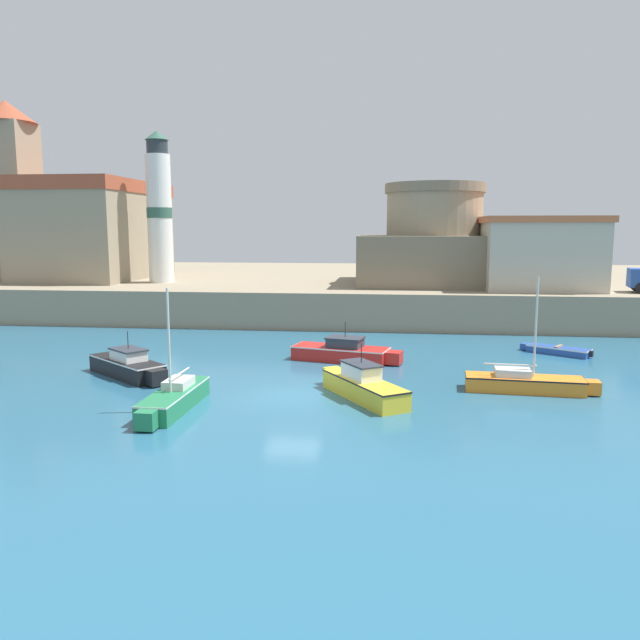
{
  "coord_description": "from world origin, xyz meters",
  "views": [
    {
      "loc": [
        4.47,
        -27.45,
        7.66
      ],
      "look_at": [
        0.05,
        10.53,
        2.0
      ],
      "focal_mm": 35.0,
      "sensor_mm": 36.0,
      "label": 1
    }
  ],
  "objects_px": {
    "fortress": "(434,248)",
    "motorboat_red_2": "(344,352)",
    "sailboat_orange_4": "(526,382)",
    "motorboat_yellow_0": "(362,385)",
    "sailboat_green_1": "(174,398)",
    "motorboat_black_3": "(128,366)",
    "lighthouse": "(159,210)",
    "harbor_shed_near_wharf": "(540,253)",
    "dinghy_blue_5": "(557,350)",
    "church": "(81,222)"
  },
  "relations": [
    {
      "from": "fortress",
      "to": "motorboat_red_2",
      "type": "bearing_deg",
      "value": -107.39
    },
    {
      "from": "motorboat_red_2",
      "to": "sailboat_orange_4",
      "type": "xyz_separation_m",
      "value": [
        9.08,
        -5.9,
        -0.09
      ]
    },
    {
      "from": "motorboat_yellow_0",
      "to": "sailboat_green_1",
      "type": "relative_size",
      "value": 0.97
    },
    {
      "from": "motorboat_yellow_0",
      "to": "fortress",
      "type": "relative_size",
      "value": 0.45
    },
    {
      "from": "sailboat_green_1",
      "to": "motorboat_black_3",
      "type": "height_order",
      "value": "sailboat_green_1"
    },
    {
      "from": "lighthouse",
      "to": "sailboat_orange_4",
      "type": "bearing_deg",
      "value": -41.82
    },
    {
      "from": "motorboat_black_3",
      "to": "harbor_shed_near_wharf",
      "type": "height_order",
      "value": "harbor_shed_near_wharf"
    },
    {
      "from": "motorboat_black_3",
      "to": "dinghy_blue_5",
      "type": "height_order",
      "value": "motorboat_black_3"
    },
    {
      "from": "fortress",
      "to": "lighthouse",
      "type": "bearing_deg",
      "value": -175.61
    },
    {
      "from": "dinghy_blue_5",
      "to": "harbor_shed_near_wharf",
      "type": "distance_m",
      "value": 13.25
    },
    {
      "from": "motorboat_red_2",
      "to": "motorboat_black_3",
      "type": "height_order",
      "value": "motorboat_black_3"
    },
    {
      "from": "motorboat_black_3",
      "to": "dinghy_blue_5",
      "type": "distance_m",
      "value": 25.19
    },
    {
      "from": "sailboat_green_1",
      "to": "dinghy_blue_5",
      "type": "xyz_separation_m",
      "value": [
        19.25,
        14.13,
        -0.25
      ]
    },
    {
      "from": "motorboat_red_2",
      "to": "lighthouse",
      "type": "relative_size",
      "value": 0.5
    },
    {
      "from": "sailboat_orange_4",
      "to": "fortress",
      "type": "relative_size",
      "value": 0.48
    },
    {
      "from": "harbor_shed_near_wharf",
      "to": "motorboat_red_2",
      "type": "bearing_deg",
      "value": -132.72
    },
    {
      "from": "sailboat_green_1",
      "to": "harbor_shed_near_wharf",
      "type": "height_order",
      "value": "harbor_shed_near_wharf"
    },
    {
      "from": "sailboat_green_1",
      "to": "lighthouse",
      "type": "height_order",
      "value": "lighthouse"
    },
    {
      "from": "sailboat_green_1",
      "to": "fortress",
      "type": "relative_size",
      "value": 0.46
    },
    {
      "from": "church",
      "to": "lighthouse",
      "type": "relative_size",
      "value": 1.24
    },
    {
      "from": "church",
      "to": "sailboat_green_1",
      "type": "bearing_deg",
      "value": -57.66
    },
    {
      "from": "motorboat_red_2",
      "to": "dinghy_blue_5",
      "type": "relative_size",
      "value": 1.66
    },
    {
      "from": "motorboat_yellow_0",
      "to": "sailboat_orange_4",
      "type": "height_order",
      "value": "sailboat_orange_4"
    },
    {
      "from": "motorboat_red_2",
      "to": "fortress",
      "type": "height_order",
      "value": "fortress"
    },
    {
      "from": "harbor_shed_near_wharf",
      "to": "sailboat_orange_4",
      "type": "bearing_deg",
      "value": -103.61
    },
    {
      "from": "motorboat_yellow_0",
      "to": "harbor_shed_near_wharf",
      "type": "relative_size",
      "value": 0.62
    },
    {
      "from": "dinghy_blue_5",
      "to": "church",
      "type": "xyz_separation_m",
      "value": [
        -39.85,
        18.41,
        7.97
      ]
    },
    {
      "from": "sailboat_green_1",
      "to": "harbor_shed_near_wharf",
      "type": "distance_m",
      "value": 33.72
    },
    {
      "from": "motorboat_yellow_0",
      "to": "motorboat_red_2",
      "type": "distance_m",
      "value": 8.05
    },
    {
      "from": "motorboat_red_2",
      "to": "dinghy_blue_5",
      "type": "bearing_deg",
      "value": 15.02
    },
    {
      "from": "sailboat_green_1",
      "to": "fortress",
      "type": "xyz_separation_m",
      "value": [
        12.68,
        30.65,
        5.45
      ]
    },
    {
      "from": "church",
      "to": "motorboat_black_3",
      "type": "bearing_deg",
      "value": -59.09
    },
    {
      "from": "sailboat_green_1",
      "to": "dinghy_blue_5",
      "type": "relative_size",
      "value": 1.5
    },
    {
      "from": "lighthouse",
      "to": "motorboat_yellow_0",
      "type": "bearing_deg",
      "value": -53.6
    },
    {
      "from": "sailboat_green_1",
      "to": "fortress",
      "type": "distance_m",
      "value": 33.61
    },
    {
      "from": "motorboat_red_2",
      "to": "harbor_shed_near_wharf",
      "type": "xyz_separation_m",
      "value": [
        14.25,
        15.43,
        5.18
      ]
    },
    {
      "from": "motorboat_red_2",
      "to": "motorboat_black_3",
      "type": "distance_m",
      "value": 12.02
    },
    {
      "from": "motorboat_yellow_0",
      "to": "motorboat_red_2",
      "type": "height_order",
      "value": "motorboat_yellow_0"
    },
    {
      "from": "lighthouse",
      "to": "harbor_shed_near_wharf",
      "type": "height_order",
      "value": "lighthouse"
    },
    {
      "from": "sailboat_green_1",
      "to": "motorboat_red_2",
      "type": "height_order",
      "value": "sailboat_green_1"
    },
    {
      "from": "motorboat_red_2",
      "to": "lighthouse",
      "type": "height_order",
      "value": "lighthouse"
    },
    {
      "from": "motorboat_yellow_0",
      "to": "sailboat_green_1",
      "type": "height_order",
      "value": "sailboat_green_1"
    },
    {
      "from": "church",
      "to": "motorboat_red_2",
      "type": "bearing_deg",
      "value": -38.95
    },
    {
      "from": "lighthouse",
      "to": "harbor_shed_near_wharf",
      "type": "bearing_deg",
      "value": -4.79
    },
    {
      "from": "dinghy_blue_5",
      "to": "motorboat_black_3",
      "type": "bearing_deg",
      "value": -159.92
    },
    {
      "from": "sailboat_green_1",
      "to": "lighthouse",
      "type": "relative_size",
      "value": 0.45
    },
    {
      "from": "sailboat_orange_4",
      "to": "lighthouse",
      "type": "distance_m",
      "value": 37.06
    },
    {
      "from": "dinghy_blue_5",
      "to": "harbor_shed_near_wharf",
      "type": "height_order",
      "value": "harbor_shed_near_wharf"
    },
    {
      "from": "motorboat_yellow_0",
      "to": "lighthouse",
      "type": "distance_m",
      "value": 33.47
    },
    {
      "from": "motorboat_red_2",
      "to": "motorboat_black_3",
      "type": "relative_size",
      "value": 1.2
    }
  ]
}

